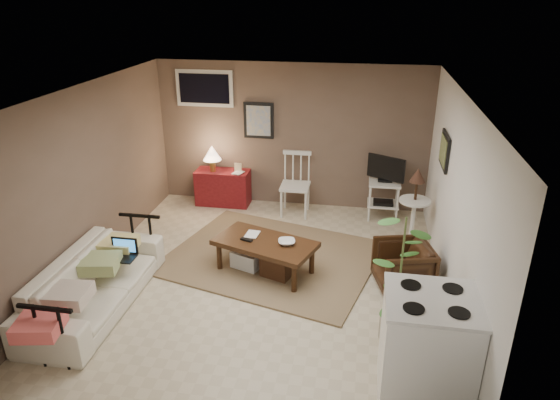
% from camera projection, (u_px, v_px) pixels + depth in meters
% --- Properties ---
extents(floor, '(5.00, 5.00, 0.00)m').
position_uv_depth(floor, '(262.00, 278.00, 6.47)').
color(floor, '#C1B293').
rests_on(floor, ground).
extents(art_back, '(0.50, 0.03, 0.60)m').
position_uv_depth(art_back, '(259.00, 121.00, 8.23)').
color(art_back, black).
extents(art_right, '(0.03, 0.60, 0.45)m').
position_uv_depth(art_right, '(445.00, 151.00, 6.48)').
color(art_right, black).
extents(window, '(0.96, 0.03, 0.60)m').
position_uv_depth(window, '(205.00, 88.00, 8.17)').
color(window, silver).
extents(rug, '(3.20, 2.81, 0.03)m').
position_uv_depth(rug, '(272.00, 257.00, 6.94)').
color(rug, olive).
rests_on(rug, floor).
extents(coffee_table, '(1.43, 1.06, 0.49)m').
position_uv_depth(coffee_table, '(265.00, 254.00, 6.50)').
color(coffee_table, '#3E1F10').
rests_on(coffee_table, floor).
extents(sofa, '(0.62, 2.14, 0.84)m').
position_uv_depth(sofa, '(93.00, 275.00, 5.75)').
color(sofa, beige).
rests_on(sofa, floor).
extents(sofa_pillows, '(0.41, 2.03, 0.14)m').
position_uv_depth(sofa_pillows, '(85.00, 279.00, 5.49)').
color(sofa_pillows, beige).
rests_on(sofa_pillows, sofa).
extents(sofa_end_rails, '(0.58, 2.14, 0.72)m').
position_uv_depth(sofa_end_rails, '(104.00, 280.00, 5.76)').
color(sofa_end_rails, black).
rests_on(sofa_end_rails, floor).
extents(laptop, '(0.33, 0.24, 0.22)m').
position_uv_depth(laptop, '(123.00, 251.00, 6.01)').
color(laptop, black).
rests_on(laptop, sofa).
extents(red_console, '(0.91, 0.40, 1.05)m').
position_uv_depth(red_console, '(222.00, 184.00, 8.56)').
color(red_console, maroon).
rests_on(red_console, floor).
extents(spindle_chair, '(0.47, 0.47, 1.03)m').
position_uv_depth(spindle_chair, '(295.00, 186.00, 8.15)').
color(spindle_chair, silver).
rests_on(spindle_chair, floor).
extents(tv_stand, '(0.57, 0.40, 1.05)m').
position_uv_depth(tv_stand, '(384.00, 186.00, 7.94)').
color(tv_stand, silver).
rests_on(tv_stand, floor).
extents(side_table, '(0.44, 0.44, 1.18)m').
position_uv_depth(side_table, '(415.00, 198.00, 7.03)').
color(side_table, silver).
rests_on(side_table, floor).
extents(armchair, '(0.74, 0.77, 0.66)m').
position_uv_depth(armchair, '(403.00, 264.00, 6.14)').
color(armchair, black).
rests_on(armchair, floor).
extents(potted_plant, '(0.36, 0.36, 1.45)m').
position_uv_depth(potted_plant, '(400.00, 276.00, 5.07)').
color(potted_plant, gray).
rests_on(potted_plant, floor).
extents(stove, '(0.81, 0.75, 1.05)m').
position_uv_depth(stove, '(427.00, 348.00, 4.43)').
color(stove, white).
rests_on(stove, floor).
extents(bowl, '(0.22, 0.09, 0.22)m').
position_uv_depth(bowl, '(287.00, 236.00, 6.31)').
color(bowl, '#3E1F10').
rests_on(bowl, coffee_table).
extents(book_table, '(0.17, 0.03, 0.23)m').
position_uv_depth(book_table, '(246.00, 227.00, 6.56)').
color(book_table, '#3E1F10').
rests_on(book_table, coffee_table).
extents(book_console, '(0.15, 0.07, 0.20)m').
position_uv_depth(book_console, '(234.00, 167.00, 8.34)').
color(book_console, '#3E1F10').
rests_on(book_console, red_console).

